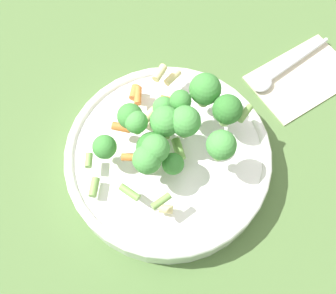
% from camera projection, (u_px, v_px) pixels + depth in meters
% --- Properties ---
extents(ground_plane, '(3.00, 3.00, 0.00)m').
position_uv_depth(ground_plane, '(168.00, 164.00, 0.60)').
color(ground_plane, '#4C6B38').
extents(bowl, '(0.30, 0.30, 0.05)m').
position_uv_depth(bowl, '(168.00, 158.00, 0.58)').
color(bowl, white).
rests_on(bowl, ground_plane).
extents(pasta_salad, '(0.21, 0.24, 0.08)m').
position_uv_depth(pasta_salad, '(173.00, 127.00, 0.52)').
color(pasta_salad, '#8CB766').
rests_on(pasta_salad, bowl).
extents(napkin, '(0.16, 0.20, 0.01)m').
position_uv_depth(napkin, '(302.00, 77.00, 0.66)').
color(napkin, beige).
rests_on(napkin, ground_plane).
extents(spoon, '(0.09, 0.16, 0.01)m').
position_uv_depth(spoon, '(278.00, 73.00, 0.66)').
color(spoon, silver).
rests_on(spoon, napkin).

